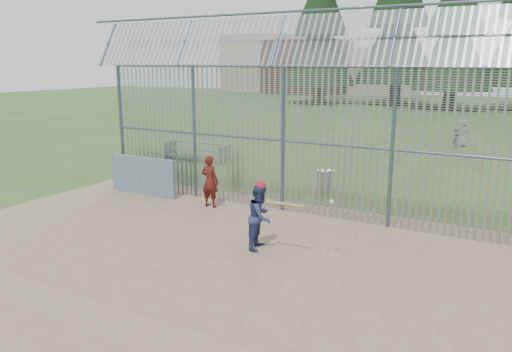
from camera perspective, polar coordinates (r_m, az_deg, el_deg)
The scene contains 12 objects.
ground at distance 11.33m, azimuth -5.03°, elevation -8.40°, with size 120.00×120.00×0.00m, color #2D511E.
dirt_infield at distance 10.95m, azimuth -6.53°, elevation -9.15°, with size 14.00×10.00×0.02m, color #756047.
dugout_wall at distance 16.09m, azimuth -12.79°, elevation 0.05°, with size 2.50×0.12×1.20m, color #38566B.
batter at distance 11.12m, azimuth 0.50°, elevation -4.67°, with size 0.71×0.55×1.46m, color navy.
onlooker at distance 14.34m, azimuth -5.29°, elevation -0.60°, with size 0.55×0.36×1.51m, color maroon.
bg_kid_standing at distance 26.89m, azimuth 22.49°, elevation 4.58°, with size 0.67×0.44×1.37m, color slate.
bg_kid_seated at distance 26.33m, azimuth 21.83°, elevation 4.06°, with size 0.58×0.24×0.99m, color slate.
batting_gear at distance 10.81m, azimuth 1.45°, elevation -1.69°, with size 1.82×0.33×0.45m.
trash_can at distance 16.14m, azimuth 7.91°, elevation -0.59°, with size 0.56×0.56×0.82m.
bleacher at distance 21.57m, azimuth -6.81°, elevation 2.91°, with size 3.00×0.95×0.72m.
backstop_fence at distance 12.94m, azimuth 10.19°, elevation 4.93°, with size 20.09×0.81×5.30m.
distant_buildings at distance 71.42m, azimuth 5.43°, elevation 12.38°, with size 26.50×10.50×8.00m.
Camera 1 is at (6.03, -8.68, 4.09)m, focal length 35.00 mm.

